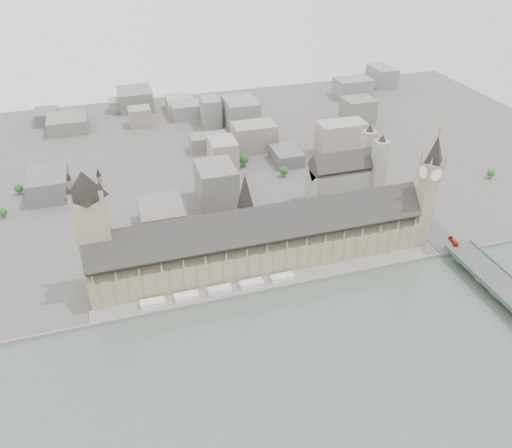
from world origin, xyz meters
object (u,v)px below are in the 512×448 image
object	(u,v)px
red_bus_north	(453,241)
palace_of_westminster	(260,241)
elizabeth_tower	(428,184)
westminster_abbey	(346,177)
victoria_tower	(93,228)
car_approach	(415,199)

from	to	relation	value
red_bus_north	palace_of_westminster	bearing A→B (deg)	175.85
elizabeth_tower	westminster_abbey	world-z (taller)	elizabeth_tower
victoria_tower	red_bus_north	bearing A→B (deg)	-7.95
palace_of_westminster	victoria_tower	world-z (taller)	victoria_tower
victoria_tower	westminster_abbey	distance (m)	244.79
palace_of_westminster	elizabeth_tower	bearing A→B (deg)	-4.85
elizabeth_tower	victoria_tower	size ratio (longest dim) A/B	1.07
elizabeth_tower	red_bus_north	xyz separation A→B (m)	(20.22, -21.13, -46.13)
westminster_abbey	elizabeth_tower	bearing A→B (deg)	-72.71
victoria_tower	red_bus_north	size ratio (longest dim) A/B	8.17
palace_of_westminster	car_approach	world-z (taller)	palace_of_westminster
victoria_tower	red_bus_north	distance (m)	286.23
westminster_abbey	red_bus_north	bearing A→B (deg)	-66.38
elizabeth_tower	palace_of_westminster	bearing A→B (deg)	175.15
car_approach	victoria_tower	bearing A→B (deg)	174.58
palace_of_westminster	elizabeth_tower	size ratio (longest dim) A/B	2.47
elizabeth_tower	red_bus_north	distance (m)	54.62
palace_of_westminster	car_approach	distance (m)	172.34
car_approach	elizabeth_tower	bearing A→B (deg)	-131.86
palace_of_westminster	victoria_tower	size ratio (longest dim) A/B	2.65
victoria_tower	car_approach	world-z (taller)	victoria_tower
palace_of_westminster	red_bus_north	size ratio (longest dim) A/B	21.64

